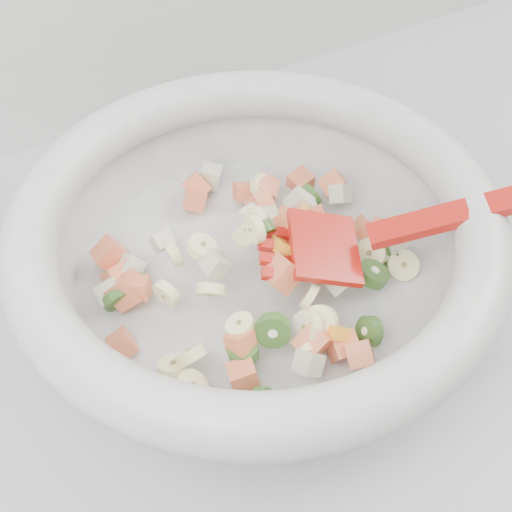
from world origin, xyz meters
TOP-DOWN VIEW (x-y plane):
  - mixing_bowl at (0.19, 1.44)m, footprint 0.47×0.40m

SIDE VIEW (x-z plane):
  - mixing_bowl at x=0.19m, z-range 0.89..1.03m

